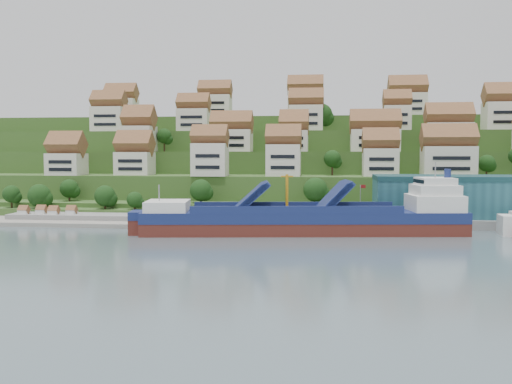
# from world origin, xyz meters

# --- Properties ---
(ground) EXTENTS (300.00, 300.00, 0.00)m
(ground) POSITION_xyz_m (0.00, 0.00, 0.00)
(ground) COLOR slate
(ground) RESTS_ON ground
(quay) EXTENTS (180.00, 14.00, 2.20)m
(quay) POSITION_xyz_m (20.00, 15.00, 1.10)
(quay) COLOR gray
(quay) RESTS_ON ground
(pebble_beach) EXTENTS (45.00, 20.00, 1.00)m
(pebble_beach) POSITION_xyz_m (-58.00, 12.00, 0.50)
(pebble_beach) COLOR gray
(pebble_beach) RESTS_ON ground
(hillside) EXTENTS (260.00, 128.00, 31.00)m
(hillside) POSITION_xyz_m (0.00, 103.55, 10.66)
(hillside) COLOR #2D4C1E
(hillside) RESTS_ON ground
(hillside_village) EXTENTS (151.19, 64.65, 29.23)m
(hillside_village) POSITION_xyz_m (2.45, 62.06, 24.90)
(hillside_village) COLOR silver
(hillside_village) RESTS_ON ground
(hillside_trees) EXTENTS (142.92, 62.14, 31.41)m
(hillside_trees) POSITION_xyz_m (-16.24, 41.37, 15.36)
(hillside_trees) COLOR #1C4316
(hillside_trees) RESTS_ON ground
(warehouse) EXTENTS (60.00, 15.00, 10.00)m
(warehouse) POSITION_xyz_m (52.00, 17.00, 7.20)
(warehouse) COLOR #265B67
(warehouse) RESTS_ON quay
(flagpole) EXTENTS (1.28, 0.16, 8.00)m
(flagpole) POSITION_xyz_m (18.11, 10.00, 6.88)
(flagpole) COLOR gray
(flagpole) RESTS_ON quay
(beach_huts) EXTENTS (14.40, 3.70, 2.20)m
(beach_huts) POSITION_xyz_m (-60.00, 10.75, 2.10)
(beach_huts) COLOR white
(beach_huts) RESTS_ON pebble_beach
(cargo_ship) EXTENTS (70.98, 19.73, 15.46)m
(cargo_ship) POSITION_xyz_m (6.97, -1.06, 3.02)
(cargo_ship) COLOR #57221A
(cargo_ship) RESTS_ON ground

